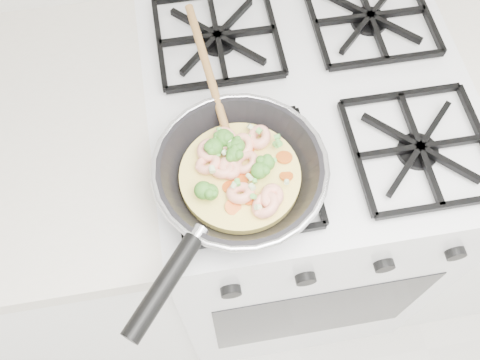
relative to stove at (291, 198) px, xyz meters
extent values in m
cube|color=silver|center=(0.00, 0.00, -0.01)|extent=(0.60, 0.60, 0.90)
cube|color=black|center=(0.00, -0.30, -0.01)|extent=(0.48, 0.00, 0.40)
cube|color=black|center=(0.00, 0.00, 0.45)|extent=(0.56, 0.56, 0.02)
torus|color=silver|center=(-0.16, -0.17, 0.51)|extent=(0.28, 0.28, 0.01)
cylinder|color=black|center=(-0.30, -0.33, 0.51)|extent=(0.13, 0.14, 0.03)
cylinder|color=#F5DF6A|center=(-0.16, -0.17, 0.48)|extent=(0.19, 0.19, 0.02)
ellipsoid|color=olive|center=(-0.17, -0.12, 0.50)|extent=(0.04, 0.05, 0.01)
cylinder|color=olive|center=(-0.18, 0.02, 0.53)|extent=(0.04, 0.24, 0.07)
torus|color=#FCB495|center=(-0.17, -0.20, 0.50)|extent=(0.05, 0.05, 0.03)
torus|color=#FCB495|center=(-0.21, -0.14, 0.50)|extent=(0.05, 0.05, 0.02)
torus|color=#FCB495|center=(-0.18, -0.16, 0.50)|extent=(0.05, 0.05, 0.02)
torus|color=#FCB495|center=(-0.17, -0.11, 0.50)|extent=(0.06, 0.06, 0.02)
torus|color=#FCB495|center=(-0.13, -0.23, 0.50)|extent=(0.07, 0.07, 0.03)
torus|color=#FCB495|center=(-0.12, -0.11, 0.50)|extent=(0.06, 0.06, 0.03)
torus|color=#FCB495|center=(-0.15, -0.15, 0.50)|extent=(0.06, 0.06, 0.02)
torus|color=#FCB495|center=(-0.15, -0.12, 0.50)|extent=(0.05, 0.05, 0.02)
torus|color=#FCB495|center=(-0.19, -0.16, 0.50)|extent=(0.06, 0.06, 0.02)
torus|color=#FCB495|center=(-0.12, -0.22, 0.50)|extent=(0.06, 0.06, 0.03)
torus|color=#FCB495|center=(-0.20, -0.12, 0.50)|extent=(0.06, 0.06, 0.02)
torus|color=#FCB495|center=(-0.12, -0.22, 0.50)|extent=(0.05, 0.05, 0.02)
ellipsoid|color=#48892D|center=(-0.19, -0.12, 0.51)|extent=(0.04, 0.04, 0.03)
ellipsoid|color=#48892D|center=(-0.13, -0.18, 0.51)|extent=(0.03, 0.03, 0.03)
ellipsoid|color=#48892D|center=(-0.12, -0.16, 0.51)|extent=(0.03, 0.03, 0.03)
ellipsoid|color=#48892D|center=(-0.18, -0.11, 0.51)|extent=(0.04, 0.04, 0.03)
ellipsoid|color=#48892D|center=(-0.17, -0.14, 0.51)|extent=(0.03, 0.03, 0.03)
ellipsoid|color=#48892D|center=(-0.21, -0.20, 0.51)|extent=(0.03, 0.03, 0.03)
ellipsoid|color=#48892D|center=(-0.22, -0.19, 0.51)|extent=(0.04, 0.04, 0.03)
ellipsoid|color=#48892D|center=(-0.16, -0.13, 0.51)|extent=(0.03, 0.03, 0.03)
cylinder|color=#DA5E1B|center=(-0.18, -0.22, 0.49)|extent=(0.03, 0.03, 0.01)
cylinder|color=#DA5E1B|center=(-0.21, -0.19, 0.49)|extent=(0.03, 0.03, 0.01)
cylinder|color=#DA5E1B|center=(-0.18, -0.19, 0.49)|extent=(0.03, 0.03, 0.00)
cylinder|color=#DA5E1B|center=(-0.09, -0.15, 0.49)|extent=(0.03, 0.03, 0.01)
cylinder|color=#DA5E1B|center=(-0.17, -0.11, 0.49)|extent=(0.04, 0.03, 0.01)
cylinder|color=#DA5E1B|center=(-0.16, -0.18, 0.49)|extent=(0.03, 0.03, 0.01)
cylinder|color=#DA5E1B|center=(-0.11, -0.21, 0.49)|extent=(0.03, 0.03, 0.01)
cylinder|color=#DA5E1B|center=(-0.15, -0.21, 0.49)|extent=(0.03, 0.03, 0.01)
cylinder|color=#DA5E1B|center=(-0.17, -0.13, 0.49)|extent=(0.04, 0.04, 0.01)
cylinder|color=#DA5E1B|center=(-0.16, -0.17, 0.49)|extent=(0.02, 0.02, 0.01)
cylinder|color=#DA5E1B|center=(-0.12, -0.21, 0.49)|extent=(0.03, 0.03, 0.01)
cylinder|color=#DA5E1B|center=(-0.09, -0.18, 0.49)|extent=(0.03, 0.03, 0.01)
cylinder|color=#DA5E1B|center=(-0.11, -0.21, 0.49)|extent=(0.03, 0.03, 0.01)
cylinder|color=#DA5E1B|center=(-0.14, -0.12, 0.49)|extent=(0.03, 0.03, 0.01)
cylinder|color=#60BA4A|center=(-0.14, -0.11, 0.50)|extent=(0.01, 0.01, 0.01)
cylinder|color=beige|center=(-0.20, -0.16, 0.51)|extent=(0.01, 0.01, 0.01)
cylinder|color=beige|center=(-0.17, -0.12, 0.51)|extent=(0.01, 0.01, 0.01)
cylinder|color=#60BA4A|center=(-0.18, -0.09, 0.51)|extent=(0.01, 0.01, 0.01)
cylinder|color=beige|center=(-0.18, -0.13, 0.50)|extent=(0.01, 0.01, 0.01)
cylinder|color=beige|center=(-0.16, -0.10, 0.50)|extent=(0.01, 0.01, 0.01)
cylinder|color=beige|center=(-0.14, -0.23, 0.51)|extent=(0.01, 0.01, 0.01)
cylinder|color=#60BA4A|center=(-0.19, -0.11, 0.51)|extent=(0.01, 0.01, 0.01)
cylinder|color=#60BA4A|center=(-0.12, -0.11, 0.51)|extent=(0.01, 0.01, 0.01)
cylinder|color=beige|center=(-0.22, -0.20, 0.51)|extent=(0.01, 0.01, 0.01)
cylinder|color=beige|center=(-0.13, -0.09, 0.50)|extent=(0.01, 0.01, 0.01)
cylinder|color=#60BA4A|center=(-0.09, -0.12, 0.51)|extent=(0.01, 0.01, 0.01)
cylinder|color=beige|center=(-0.15, -0.18, 0.51)|extent=(0.01, 0.01, 0.01)
cylinder|color=beige|center=(-0.19, -0.13, 0.51)|extent=(0.01, 0.01, 0.01)
cylinder|color=#60BA4A|center=(-0.17, -0.19, 0.51)|extent=(0.01, 0.01, 0.01)
cylinder|color=beige|center=(-0.09, -0.20, 0.51)|extent=(0.01, 0.01, 0.01)
cylinder|color=beige|center=(-0.15, -0.20, 0.51)|extent=(0.01, 0.01, 0.01)
cylinder|color=#60BA4A|center=(-0.09, -0.13, 0.51)|extent=(0.01, 0.01, 0.01)
cylinder|color=#60BA4A|center=(-0.10, -0.13, 0.51)|extent=(0.01, 0.01, 0.01)
cylinder|color=beige|center=(-0.17, -0.20, 0.52)|extent=(0.01, 0.01, 0.01)
cylinder|color=#60BA4A|center=(-0.15, -0.22, 0.51)|extent=(0.01, 0.01, 0.01)
cylinder|color=#60BA4A|center=(-0.11, -0.16, 0.51)|extent=(0.01, 0.01, 0.01)
cylinder|color=#60BA4A|center=(-0.14, -0.19, 0.51)|extent=(0.01, 0.01, 0.01)
cylinder|color=#60BA4A|center=(-0.19, -0.13, 0.51)|extent=(0.01, 0.01, 0.01)
camera|label=1|loc=(-0.23, -0.55, 1.23)|focal=39.86mm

